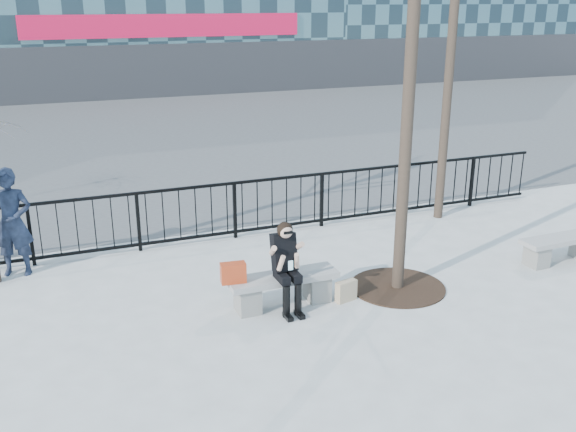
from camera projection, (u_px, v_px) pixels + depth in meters
name	position (u px, v px, depth m)	size (l,w,h in m)	color
ground	(283.00, 305.00, 9.54)	(120.00, 120.00, 0.00)	#A2A19D
street_surface	(129.00, 128.00, 22.73)	(60.00, 23.00, 0.01)	#474747
railing	(225.00, 211.00, 12.00)	(14.00, 0.06, 1.10)	black
tree_grate	(397.00, 287.00, 10.11)	(1.50, 1.50, 0.02)	black
bench_main	(283.00, 287.00, 9.44)	(1.65, 0.46, 0.49)	slate
bench_second	(561.00, 246.00, 11.04)	(1.54, 0.43, 0.46)	slate
seated_woman	(287.00, 268.00, 9.18)	(0.50, 0.64, 1.34)	black
handbag	(233.00, 273.00, 9.09)	(0.36, 0.17, 0.29)	#B53616
shopping_bag	(346.00, 291.00, 9.63)	(0.34, 0.12, 0.32)	beige
standing_man	(12.00, 222.00, 10.35)	(0.66, 0.43, 1.80)	black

